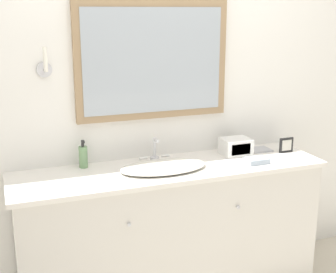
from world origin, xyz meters
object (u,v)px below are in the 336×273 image
Objects in this scene: picture_frame at (286,145)px; soap_bottle at (83,156)px; sink_basin at (163,166)px; appliance_box at (236,146)px.

soap_bottle is at bearing 173.17° from picture_frame.
soap_bottle is at bearing 155.47° from sink_basin.
appliance_box is (1.02, -0.08, -0.02)m from soap_bottle.
picture_frame is (1.37, -0.16, -0.02)m from soap_bottle.
soap_bottle is at bearing 175.47° from appliance_box.
picture_frame is at bearing 2.67° from sink_basin.
picture_frame is (0.35, -0.08, -0.00)m from appliance_box.
sink_basin is at bearing -177.33° from picture_frame.
appliance_box is 0.36m from picture_frame.
soap_bottle is (-0.45, 0.21, 0.05)m from sink_basin.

